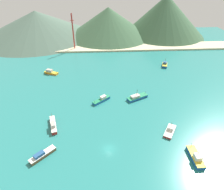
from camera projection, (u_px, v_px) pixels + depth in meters
ground at (106, 102)px, 95.37m from camera, size 260.00×280.00×0.50m
fishing_boat_0 at (165, 65)px, 129.85m from camera, size 5.12×7.49×5.60m
fishing_boat_1 at (170, 130)px, 77.16m from camera, size 6.95×8.55×4.83m
fishing_boat_2 at (102, 100)px, 95.30m from camera, size 9.06×8.24×2.51m
fishing_boat_3 at (196, 157)px, 65.89m from camera, size 3.06×9.48×7.26m
fishing_boat_4 at (51, 72)px, 120.54m from camera, size 9.13×6.14×2.67m
fishing_boat_5 at (137, 97)px, 97.04m from camera, size 11.22×7.79×5.47m
fishing_boat_6 at (53, 125)px, 79.63m from camera, size 4.88×10.81×3.00m
fishing_boat_7 at (42, 155)px, 66.86m from camera, size 8.41×8.28×2.21m
beach_strip at (103, 48)px, 159.79m from camera, size 247.00×17.73×1.20m
hill_west at (37, 24)px, 181.46m from camera, size 107.32×107.32×23.32m
hill_central at (108, 23)px, 179.54m from camera, size 80.72×80.72×26.51m
hill_east at (165, 16)px, 182.33m from camera, size 76.83×76.83×35.92m
radio_tower at (73, 32)px, 149.88m from camera, size 2.75×2.20×27.48m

